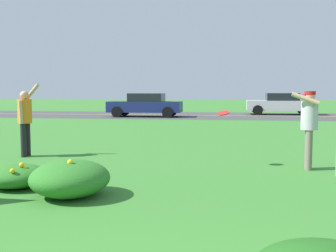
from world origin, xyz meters
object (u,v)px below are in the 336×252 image
person_catcher_red_cap_gray_shirt (309,122)px  car_silver_center_left (281,104)px  frisbee_red (223,113)px  car_navy_center_right (145,105)px  person_thrower_orange_shirt (25,117)px

person_catcher_red_cap_gray_shirt → car_silver_center_left: bearing=85.1°
person_catcher_red_cap_gray_shirt → frisbee_red: size_ratio=5.85×
frisbee_red → car_navy_center_right: size_ratio=0.06×
frisbee_red → car_silver_center_left: car_silver_center_left is taller
car_silver_center_left → person_catcher_red_cap_gray_shirt: bearing=-94.9°
person_thrower_orange_shirt → person_catcher_red_cap_gray_shirt: bearing=-6.1°
person_thrower_orange_shirt → frisbee_red: 4.86m
frisbee_red → car_navy_center_right: car_navy_center_right is taller
person_catcher_red_cap_gray_shirt → car_navy_center_right: person_catcher_red_cap_gray_shirt is taller
person_thrower_orange_shirt → car_silver_center_left: bearing=66.9°
person_catcher_red_cap_gray_shirt → frisbee_red: (-1.74, 0.10, 0.16)m
person_catcher_red_cap_gray_shirt → frisbee_red: bearing=176.9°
car_silver_center_left → frisbee_red: bearing=-99.8°
frisbee_red → car_silver_center_left: (3.47, 20.03, -0.41)m
person_thrower_orange_shirt → car_silver_center_left: person_thrower_orange_shirt is taller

